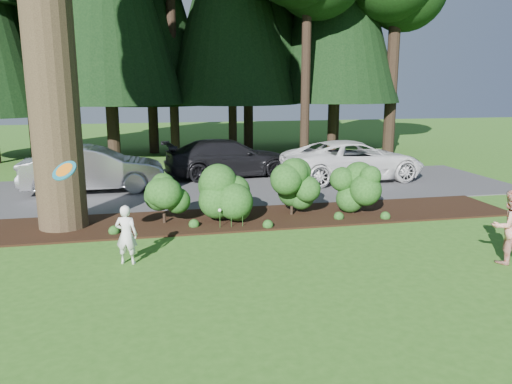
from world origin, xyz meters
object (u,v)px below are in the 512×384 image
Objects in this scene: car_silver_wagon at (94,169)px; adult at (509,227)px; frisbee at (64,170)px; car_dark_suv at (229,158)px; child at (126,235)px; car_white_suv at (353,160)px.

car_silver_wagon is 13.04m from adult.
frisbee is at bearing -179.19° from car_silver_wagon.
frisbee is (-4.85, -9.11, 1.20)m from car_dark_suv.
car_dark_suv is 4.09× the size of child.
car_silver_wagon is at bearing 103.10° from car_dark_suv.
adult is (9.23, -9.22, -0.03)m from car_silver_wagon.
car_white_suv is 3.51× the size of adult.
adult is (-0.47, -9.33, -0.01)m from car_white_suv.
frisbee is at bearing 144.42° from car_dark_suv.
child is at bearing -17.55° from frisbee.
car_dark_suv is at bearing -64.89° from adult.
frisbee is at bearing 123.21° from car_white_suv.
car_white_suv is at bearing -88.36° from adult.
child is (-3.67, -9.48, -0.15)m from car_dark_suv.
car_silver_wagon is 3.05× the size of adult.
adult reaches higher than car_white_suv.
adult is at bearing 172.71° from car_white_suv.
child is 0.80× the size of adult.
car_silver_wagon is at bearing -40.43° from adult.
child is at bearing 128.36° from car_white_suv.
car_dark_suv is 3.28× the size of adult.
frisbee reaches higher than car_dark_suv.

